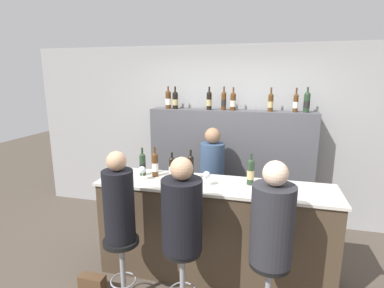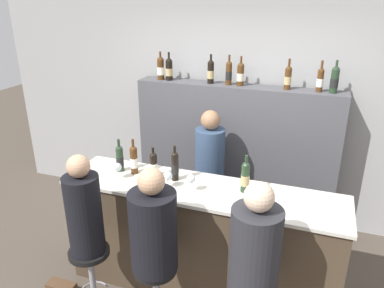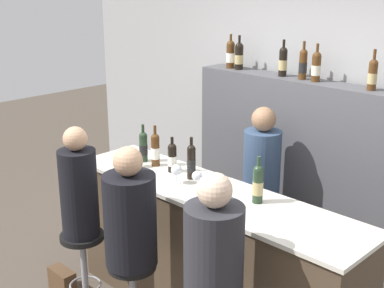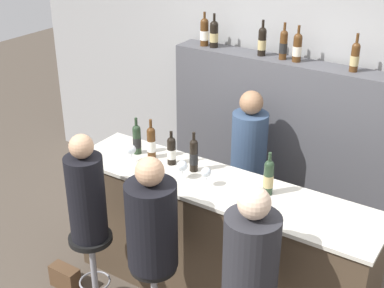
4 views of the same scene
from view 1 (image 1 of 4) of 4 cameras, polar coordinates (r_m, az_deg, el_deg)
name	(u,v)px [view 1 (image 1 of 4)]	position (r m, az deg, el deg)	size (l,w,h in m)	color
wall_back	(232,135)	(4.51, 7.65, 1.74)	(6.40, 0.05, 2.60)	#9E9E9E
bar_counter	(213,230)	(3.37, 4.07, -16.06)	(2.48, 0.60, 1.07)	#473828
back_bar_cabinet	(229,168)	(4.41, 7.12, -4.61)	(2.31, 0.28, 1.69)	#4C4C51
wine_bottle_counter_0	(143,164)	(3.41, -9.39, -3.77)	(0.07, 0.07, 0.32)	#233823
wine_bottle_counter_1	(155,164)	(3.35, -7.06, -3.83)	(0.07, 0.07, 0.34)	#4C2D14
wine_bottle_counter_2	(172,167)	(3.29, -3.82, -4.42)	(0.07, 0.07, 0.29)	black
wine_bottle_counter_3	(191,167)	(3.23, -0.25, -4.39)	(0.07, 0.07, 0.33)	black
wine_bottle_counter_4	(251,172)	(3.14, 11.11, -5.17)	(0.07, 0.07, 0.33)	#233823
wine_bottle_backbar_0	(168,99)	(4.42, -4.54, 8.47)	(0.08, 0.08, 0.32)	#4C2D14
wine_bottle_backbar_1	(175,100)	(4.39, -3.21, 8.39)	(0.08, 0.08, 0.32)	black
wine_bottle_backbar_2	(209,100)	(4.27, 3.28, 8.31)	(0.07, 0.07, 0.32)	black
wine_bottle_backbar_3	(224,101)	(4.23, 6.06, 8.24)	(0.07, 0.07, 0.33)	#4C2D14
wine_bottle_backbar_4	(233,101)	(4.22, 7.83, 8.09)	(0.08, 0.08, 0.32)	#4C2D14
wine_bottle_backbar_5	(271,102)	(4.19, 14.75, 7.73)	(0.07, 0.07, 0.32)	#4C2D14
wine_bottle_backbar_6	(296,103)	(4.20, 19.15, 7.47)	(0.07, 0.07, 0.32)	#4C2D14
wine_bottle_backbar_7	(307,102)	(4.22, 21.03, 7.48)	(0.08, 0.08, 0.33)	#233823
wine_glass_0	(142,170)	(3.27, -9.48, -4.97)	(0.08, 0.08, 0.15)	silver
wine_glass_1	(186,174)	(3.11, -1.10, -5.80)	(0.08, 0.08, 0.15)	silver
wine_glass_2	(206,175)	(3.06, 2.78, -6.00)	(0.08, 0.08, 0.15)	silver
bar_stool_left	(122,254)	(3.11, -13.22, -19.67)	(0.34, 0.34, 0.66)	gray
guest_seated_left	(119,202)	(2.86, -13.78, -10.64)	(0.28, 0.28, 0.86)	black
bar_stool_middle	(182,263)	(2.91, -1.85, -21.75)	(0.34, 0.34, 0.66)	gray
guest_seated_middle	(182,211)	(2.66, -1.94, -12.65)	(0.36, 0.36, 0.84)	black
bar_stool_right	(269,277)	(2.83, 14.41, -23.31)	(0.34, 0.34, 0.66)	gray
guest_seated_right	(272,220)	(2.56, 15.08, -13.79)	(0.35, 0.35, 0.87)	#28282D
bartender	(212,187)	(4.08, 3.80, -8.19)	(0.32, 0.32, 1.51)	#334766
handbag	(93,285)	(3.49, -18.42, -24.08)	(0.26, 0.12, 0.20)	#513823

